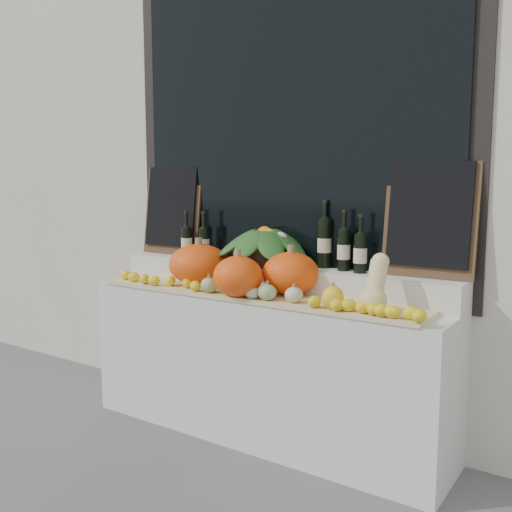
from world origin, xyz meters
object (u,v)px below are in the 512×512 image
pumpkin_left (199,264)px  wine_bottle_tall (324,243)px  pumpkin_right (291,273)px  butternut_squash (375,287)px  produce_bowl (265,245)px

pumpkin_left → wine_bottle_tall: 0.81m
pumpkin_left → wine_bottle_tall: bearing=20.1°
pumpkin_right → wine_bottle_tall: (0.09, 0.23, 0.16)m
pumpkin_left → wine_bottle_tall: size_ratio=0.95×
pumpkin_left → butternut_squash: (1.22, -0.10, -0.01)m
butternut_squash → produce_bowl: produce_bowl is taller
pumpkin_left → produce_bowl: 0.44m
produce_bowl → wine_bottle_tall: bearing=12.0°
pumpkin_left → wine_bottle_tall: wine_bottle_tall is taller
pumpkin_right → wine_bottle_tall: size_ratio=0.80×
butternut_squash → pumpkin_right: bearing=166.4°
produce_bowl → wine_bottle_tall: size_ratio=1.52×
butternut_squash → wine_bottle_tall: wine_bottle_tall is taller
butternut_squash → wine_bottle_tall: 0.63m
pumpkin_right → butternut_squash: size_ratio=1.13×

